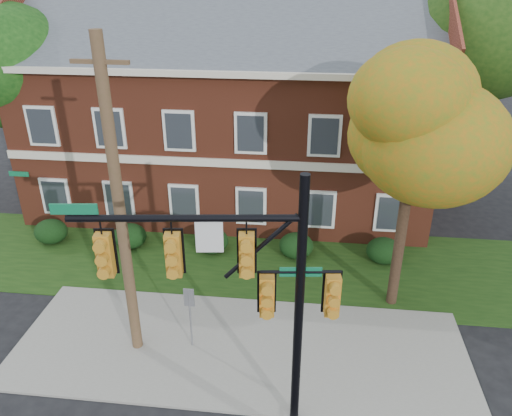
# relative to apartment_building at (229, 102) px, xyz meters

# --- Properties ---
(ground) EXTENTS (120.00, 120.00, 0.00)m
(ground) POSITION_rel_apartment_building_xyz_m (2.00, -11.95, -4.99)
(ground) COLOR black
(ground) RESTS_ON ground
(sidewalk) EXTENTS (14.00, 5.00, 0.08)m
(sidewalk) POSITION_rel_apartment_building_xyz_m (2.00, -10.95, -4.95)
(sidewalk) COLOR gray
(sidewalk) RESTS_ON ground
(grass_strip) EXTENTS (30.00, 6.00, 0.04)m
(grass_strip) POSITION_rel_apartment_building_xyz_m (2.00, -5.95, -4.97)
(grass_strip) COLOR #193811
(grass_strip) RESTS_ON ground
(apartment_building) EXTENTS (18.80, 8.80, 9.74)m
(apartment_building) POSITION_rel_apartment_building_xyz_m (0.00, 0.00, 0.00)
(apartment_building) COLOR brown
(apartment_building) RESTS_ON ground
(hedge_far_left) EXTENTS (1.40, 1.26, 1.05)m
(hedge_far_left) POSITION_rel_apartment_building_xyz_m (-7.00, -5.25, -4.46)
(hedge_far_left) COLOR black
(hedge_far_left) RESTS_ON ground
(hedge_left) EXTENTS (1.40, 1.26, 1.05)m
(hedge_left) POSITION_rel_apartment_building_xyz_m (-3.50, -5.25, -4.46)
(hedge_left) COLOR black
(hedge_left) RESTS_ON ground
(hedge_center) EXTENTS (1.40, 1.26, 1.05)m
(hedge_center) POSITION_rel_apartment_building_xyz_m (0.00, -5.25, -4.46)
(hedge_center) COLOR black
(hedge_center) RESTS_ON ground
(hedge_right) EXTENTS (1.40, 1.26, 1.05)m
(hedge_right) POSITION_rel_apartment_building_xyz_m (3.50, -5.25, -4.46)
(hedge_right) COLOR black
(hedge_right) RESTS_ON ground
(hedge_far_right) EXTENTS (1.40, 1.26, 1.05)m
(hedge_far_right) POSITION_rel_apartment_building_xyz_m (7.00, -5.25, -4.46)
(hedge_far_right) COLOR black
(hedge_far_right) RESTS_ON ground
(tree_near_right) EXTENTS (4.50, 4.25, 8.58)m
(tree_near_right) POSITION_rel_apartment_building_xyz_m (7.22, -8.09, 1.68)
(tree_near_right) COLOR black
(tree_near_right) RESTS_ON ground
(tree_left_rear) EXTENTS (5.40, 5.10, 8.88)m
(tree_left_rear) POSITION_rel_apartment_building_xyz_m (-9.73, -1.12, 1.69)
(tree_left_rear) COLOR black
(tree_left_rear) RESTS_ON ground
(tree_right_rear) EXTENTS (6.30, 5.95, 10.62)m
(tree_right_rear) POSITION_rel_apartment_building_xyz_m (11.31, 0.86, 3.13)
(tree_right_rear) COLOR black
(tree_right_rear) RESTS_ON ground
(tree_far_rear) EXTENTS (6.84, 6.46, 11.52)m
(tree_far_rear) POSITION_rel_apartment_building_xyz_m (1.34, 7.84, 3.86)
(tree_far_rear) COLOR black
(tree_far_rear) RESTS_ON ground
(traffic_signal) EXTENTS (6.25, 0.96, 7.01)m
(traffic_signal) POSITION_rel_apartment_building_xyz_m (2.55, -13.60, -0.64)
(traffic_signal) COLOR gray
(traffic_signal) RESTS_ON ground
(utility_pole) EXTENTS (1.48, 0.32, 9.48)m
(utility_pole) POSITION_rel_apartment_building_xyz_m (-1.20, -11.21, -0.18)
(utility_pole) COLOR brown
(utility_pole) RESTS_ON ground
(sign_post) EXTENTS (0.32, 0.06, 2.20)m
(sign_post) POSITION_rel_apartment_building_xyz_m (0.50, -11.00, -3.50)
(sign_post) COLOR slate
(sign_post) RESTS_ON ground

